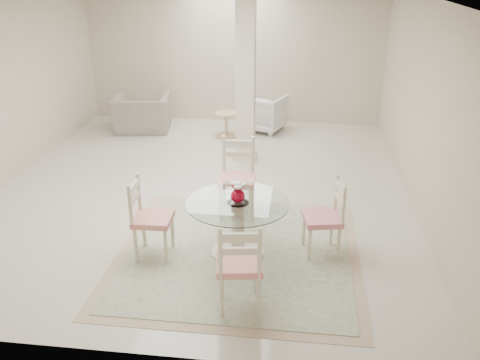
# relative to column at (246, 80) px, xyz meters

# --- Properties ---
(ground) EXTENTS (7.00, 7.00, 0.00)m
(ground) POSITION_rel_column_xyz_m (-0.50, -1.30, -1.35)
(ground) COLOR beige
(ground) RESTS_ON ground
(room_shell) EXTENTS (6.02, 7.02, 2.71)m
(room_shell) POSITION_rel_column_xyz_m (-0.50, -1.30, 0.51)
(room_shell) COLOR beige
(room_shell) RESTS_ON ground
(column) EXTENTS (0.30, 0.30, 2.70)m
(column) POSITION_rel_column_xyz_m (0.00, 0.00, 0.00)
(column) COLOR beige
(column) RESTS_ON ground
(area_rug) EXTENTS (2.78, 2.78, 0.02)m
(area_rug) POSITION_rel_column_xyz_m (0.26, -3.09, -1.34)
(area_rug) COLOR tan
(area_rug) RESTS_ON ground
(dining_table) EXTENTS (1.16, 1.16, 0.67)m
(dining_table) POSITION_rel_column_xyz_m (0.26, -3.09, -1.01)
(dining_table) COLOR #F3E6C8
(dining_table) RESTS_ON ground
(red_vase) EXTENTS (0.19, 0.18, 0.24)m
(red_vase) POSITION_rel_column_xyz_m (0.27, -3.09, -0.56)
(red_vase) COLOR #A4051E
(red_vase) RESTS_ON dining_table
(dining_chair_east) EXTENTS (0.47, 0.47, 1.01)m
(dining_chair_east) POSITION_rel_column_xyz_m (1.27, -2.94, -0.82)
(dining_chair_east) COLOR #F3EAC8
(dining_chair_east) RESTS_ON ground
(dining_chair_north) EXTENTS (0.48, 0.48, 1.15)m
(dining_chair_north) POSITION_rel_column_xyz_m (0.13, -2.07, -0.74)
(dining_chair_north) COLOR beige
(dining_chair_north) RESTS_ON ground
(dining_chair_west) EXTENTS (0.43, 0.43, 1.04)m
(dining_chair_west) POSITION_rel_column_xyz_m (-0.74, -3.22, -0.80)
(dining_chair_west) COLOR beige
(dining_chair_west) RESTS_ON ground
(dining_chair_south) EXTENTS (0.49, 0.49, 1.08)m
(dining_chair_south) POSITION_rel_column_xyz_m (0.41, -4.09, -0.78)
(dining_chair_south) COLOR beige
(dining_chair_south) RESTS_ON ground
(recliner_taupe) EXTENTS (1.23, 1.12, 0.72)m
(recliner_taupe) POSITION_rel_column_xyz_m (-2.20, 1.27, -0.99)
(recliner_taupe) COLOR gray
(recliner_taupe) RESTS_ON ground
(armchair_white) EXTENTS (0.97, 0.99, 0.71)m
(armchair_white) POSITION_rel_column_xyz_m (0.18, 1.61, -1.00)
(armchair_white) COLOR white
(armchair_white) RESTS_ON ground
(side_table) EXTENTS (0.45, 0.45, 0.47)m
(side_table) POSITION_rel_column_xyz_m (-0.50, 1.12, -1.13)
(side_table) COLOR tan
(side_table) RESTS_ON ground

